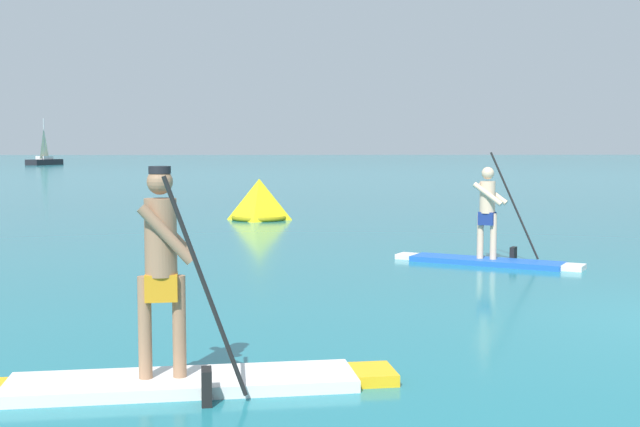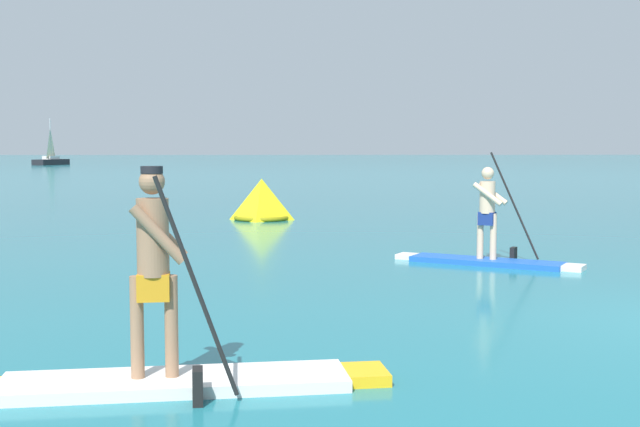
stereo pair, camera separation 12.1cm
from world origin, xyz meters
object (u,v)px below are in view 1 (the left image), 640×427
object	(u,v)px
paddleboarder_mid_center	(488,242)
paddleboarder_near_left	(179,346)
sailboat_left_horizon	(45,159)
race_marker_buoy	(259,202)

from	to	relation	value
paddleboarder_mid_center	paddleboarder_near_left	bearing A→B (deg)	-90.90
sailboat_left_horizon	paddleboarder_mid_center	bearing A→B (deg)	37.48
paddleboarder_near_left	sailboat_left_horizon	distance (m)	92.51
paddleboarder_mid_center	sailboat_left_horizon	bearing A→B (deg)	141.77
paddleboarder_near_left	paddleboarder_mid_center	world-z (taller)	paddleboarder_mid_center
paddleboarder_mid_center	sailboat_left_horizon	world-z (taller)	sailboat_left_horizon
paddleboarder_near_left	paddleboarder_mid_center	xyz separation A→B (m)	(4.41, 6.96, 0.01)
paddleboarder_mid_center	sailboat_left_horizon	xyz separation A→B (m)	(-30.27, 81.86, 0.27)
paddleboarder_mid_center	sailboat_left_horizon	size ratio (longest dim) A/B	0.53
paddleboarder_mid_center	race_marker_buoy	bearing A→B (deg)	146.33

